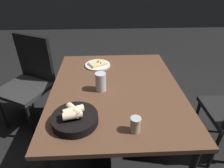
% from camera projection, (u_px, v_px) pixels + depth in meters
% --- Properties ---
extents(ground, '(8.00, 8.00, 0.00)m').
position_uv_depth(ground, '(115.00, 151.00, 1.81)').
color(ground, black).
extents(dining_table, '(0.95, 1.17, 0.71)m').
position_uv_depth(dining_table, '(116.00, 94.00, 1.46)').
color(dining_table, brown).
rests_on(dining_table, ground).
extents(pizza_plate, '(0.22, 0.22, 0.04)m').
position_uv_depth(pizza_plate, '(98.00, 65.00, 1.73)').
color(pizza_plate, white).
rests_on(pizza_plate, dining_table).
extents(bread_basket, '(0.27, 0.27, 0.11)m').
position_uv_depth(bread_basket, '(75.00, 118.00, 1.10)').
color(bread_basket, black).
rests_on(bread_basket, dining_table).
extents(beer_glass, '(0.08, 0.08, 0.14)m').
position_uv_depth(beer_glass, '(101.00, 83.00, 1.37)').
color(beer_glass, silver).
rests_on(beer_glass, dining_table).
extents(pepper_shaker, '(0.06, 0.06, 0.09)m').
position_uv_depth(pepper_shaker, '(135.00, 125.00, 1.04)').
color(pepper_shaker, '#BFB299').
rests_on(pepper_shaker, dining_table).
extents(chair_near, '(0.59, 0.59, 0.92)m').
position_uv_depth(chair_near, '(30.00, 77.00, 1.94)').
color(chair_near, '#2D2D2D').
rests_on(chair_near, ground).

